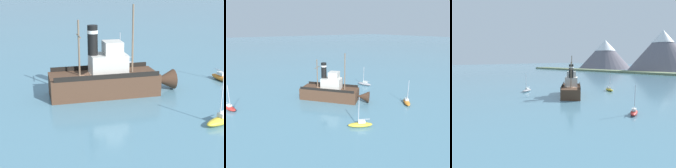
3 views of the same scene
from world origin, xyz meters
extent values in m
plane|color=teal|center=(0.00, 0.00, 0.00)|extent=(600.00, 600.00, 0.00)
cone|color=slate|center=(-73.72, 130.66, 13.48)|extent=(49.44, 49.44, 26.95)
cone|color=white|center=(-73.72, 130.66, 21.86)|extent=(19.82, 19.82, 10.29)
cone|color=slate|center=(-18.29, 118.56, 14.77)|extent=(47.91, 47.91, 29.55)
cone|color=white|center=(-18.29, 118.56, 25.14)|extent=(15.16, 15.16, 8.91)
cube|color=#4C3323|center=(-0.92, 0.68, 1.20)|extent=(11.09, 12.02, 2.40)
cone|color=#4C3323|center=(-5.55, 6.19, 1.20)|extent=(3.34, 3.35, 2.35)
cube|color=beige|center=(-1.24, 1.06, 3.50)|extent=(4.87, 4.99, 2.20)
cube|color=beige|center=(-1.56, 1.44, 5.30)|extent=(2.97, 2.95, 1.40)
cylinder|color=black|center=(-0.15, -0.24, 6.20)|extent=(1.10, 1.10, 3.20)
cylinder|color=silver|center=(-0.15, -0.24, 7.10)|extent=(1.16, 1.16, 0.35)
cylinder|color=#75604C|center=(-3.04, 3.20, 6.15)|extent=(0.20, 0.20, 7.50)
cylinder|color=#75604C|center=(0.82, -1.39, 5.40)|extent=(0.20, 0.20, 6.00)
cylinder|color=#75604C|center=(0.82, -1.39, 6.72)|extent=(2.07, 1.76, 0.12)
cube|color=black|center=(-2.57, -0.71, 2.65)|extent=(7.43, 8.80, 0.50)
cube|color=black|center=(0.73, 2.07, 2.65)|extent=(7.43, 8.80, 0.50)
ellipsoid|color=gray|center=(-14.13, -3.10, 0.35)|extent=(2.31, 3.95, 0.70)
cube|color=silver|center=(-14.19, -2.91, 0.88)|extent=(0.97, 1.25, 0.36)
cylinder|color=#B7B7BC|center=(-14.03, -3.38, 2.80)|extent=(0.10, 0.10, 4.20)
cylinder|color=#B7B7BC|center=(-14.33, -2.54, 1.25)|extent=(0.68, 1.72, 0.08)
ellipsoid|color=orange|center=(-12.25, 11.80, 0.35)|extent=(3.33, 3.58, 0.70)
cube|color=silver|center=(-12.38, 11.65, 0.88)|extent=(1.21, 1.25, 0.36)
cylinder|color=#B7B7BC|center=(-12.05, 12.02, 2.80)|extent=(0.10, 0.10, 4.20)
cylinder|color=#B7B7BC|center=(-12.65, 11.35, 1.25)|extent=(1.25, 1.41, 0.08)
ellipsoid|color=gold|center=(1.77, 13.97, 0.35)|extent=(3.86, 2.80, 0.70)
cube|color=silver|center=(1.60, 14.07, 0.88)|extent=(1.27, 1.09, 0.36)
cylinder|color=#B7B7BC|center=(2.03, 13.83, 2.80)|extent=(0.10, 0.10, 4.20)
cylinder|color=#B7B7BC|center=(1.25, 14.26, 1.25)|extent=(1.61, 0.94, 0.08)
ellipsoid|color=#B22823|center=(17.60, -4.59, 0.35)|extent=(2.28, 3.95, 0.70)
cube|color=silver|center=(17.66, -4.78, 0.88)|extent=(0.96, 1.25, 0.36)
cylinder|color=#B7B7BC|center=(17.50, -4.31, 2.80)|extent=(0.10, 0.10, 4.20)
cylinder|color=#B7B7BC|center=(17.80, -5.16, 1.25)|extent=(0.66, 1.73, 0.08)
camera|label=1|loc=(31.61, 17.59, 12.58)|focal=55.00mm
camera|label=2|loc=(20.27, 35.12, 14.88)|focal=32.00mm
camera|label=3|loc=(31.36, -35.56, 9.07)|focal=32.00mm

